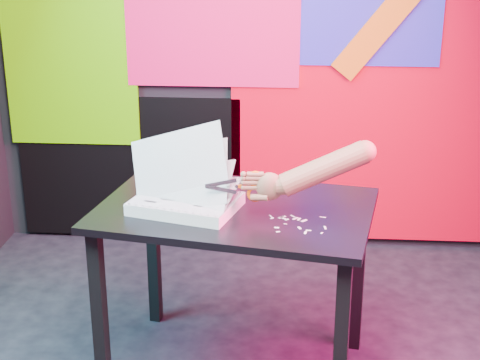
{
  "coord_description": "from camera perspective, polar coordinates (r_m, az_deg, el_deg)",
  "views": [
    {
      "loc": [
        0.19,
        -2.54,
        1.84
      ],
      "look_at": [
        -0.0,
        0.14,
        0.87
      ],
      "focal_mm": 55.0,
      "sensor_mm": 36.0,
      "label": 1
    }
  ],
  "objects": [
    {
      "name": "room",
      "position": [
        2.59,
        -0.14,
        8.94
      ],
      "size": [
        3.01,
        3.01,
        2.71
      ],
      "color": "black",
      "rests_on": "ground"
    },
    {
      "name": "hand_forearm",
      "position": [
        2.76,
        5.82,
        0.68
      ],
      "size": [
        0.49,
        0.11,
        0.24
      ],
      "rotation": [
        0.0,
        0.0,
        0.05
      ],
      "color": "brown",
      "rests_on": "work_table"
    },
    {
      "name": "printout_stack",
      "position": [
        2.89,
        -4.25,
        -1.65
      ],
      "size": [
        0.47,
        0.39,
        0.37
      ],
      "rotation": [
        0.0,
        0.0,
        -0.28
      ],
      "color": "white",
      "rests_on": "work_table"
    },
    {
      "name": "work_table",
      "position": [
        2.96,
        -0.36,
        -3.95
      ],
      "size": [
        1.18,
        0.9,
        0.75
      ],
      "rotation": [
        0.0,
        0.0,
        -0.18
      ],
      "color": "black",
      "rests_on": "ground"
    },
    {
      "name": "paper_clippings",
      "position": [
        2.78,
        4.21,
        -3.26
      ],
      "size": [
        0.22,
        0.18,
        0.0
      ],
      "color": "silver",
      "rests_on": "work_table"
    },
    {
      "name": "backdrop",
      "position": [
        4.1,
        2.27,
        7.34
      ],
      "size": [
        2.88,
        0.05,
        2.08
      ],
      "color": "red",
      "rests_on": "ground"
    },
    {
      "name": "scissors",
      "position": [
        2.77,
        0.86,
        -0.5
      ],
      "size": [
        0.22,
        0.02,
        0.12
      ],
      "rotation": [
        0.0,
        0.0,
        0.05
      ],
      "color": "silver",
      "rests_on": "printout_stack"
    }
  ]
}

